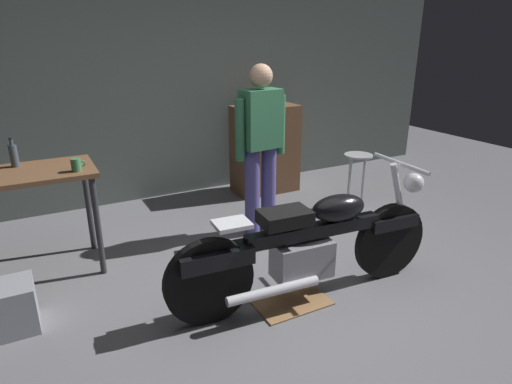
# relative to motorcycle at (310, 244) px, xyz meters

# --- Properties ---
(ground_plane) EXTENTS (12.00, 12.00, 0.00)m
(ground_plane) POSITION_rel_motorcycle_xyz_m (-0.11, 0.00, -0.45)
(ground_plane) COLOR slate
(back_wall) EXTENTS (8.00, 0.12, 3.10)m
(back_wall) POSITION_rel_motorcycle_xyz_m (-0.11, 2.80, 1.10)
(back_wall) COLOR #56605B
(back_wall) RESTS_ON ground_plane
(workbench) EXTENTS (1.30, 0.64, 0.90)m
(workbench) POSITION_rel_motorcycle_xyz_m (-1.93, 1.37, 0.34)
(workbench) COLOR brown
(workbench) RESTS_ON ground_plane
(motorcycle) EXTENTS (2.19, 0.60, 1.00)m
(motorcycle) POSITION_rel_motorcycle_xyz_m (0.00, 0.00, 0.00)
(motorcycle) COLOR black
(motorcycle) RESTS_ON ground_plane
(person_standing) EXTENTS (0.57, 0.26, 1.67)m
(person_standing) POSITION_rel_motorcycle_xyz_m (0.25, 1.24, 0.48)
(person_standing) COLOR #4E488F
(person_standing) RESTS_ON ground_plane
(shop_stool) EXTENTS (0.32, 0.32, 0.64)m
(shop_stool) POSITION_rel_motorcycle_xyz_m (1.55, 1.29, 0.05)
(shop_stool) COLOR #B2B2B7
(shop_stool) RESTS_ON ground_plane
(wooden_dresser) EXTENTS (0.80, 0.47, 1.10)m
(wooden_dresser) POSITION_rel_motorcycle_xyz_m (0.90, 2.30, 0.10)
(wooden_dresser) COLOR brown
(wooden_dresser) RESTS_ON ground_plane
(drip_tray) EXTENTS (0.56, 0.40, 0.01)m
(drip_tray) POSITION_rel_motorcycle_xyz_m (-0.16, 0.00, -0.44)
(drip_tray) COLOR olive
(drip_tray) RESTS_ON ground_plane
(storage_bin) EXTENTS (0.44, 0.32, 0.34)m
(storage_bin) POSITION_rel_motorcycle_xyz_m (-2.08, 0.62, -0.28)
(storage_bin) COLOR gray
(storage_bin) RESTS_ON ground_plane
(mug_green_speckled) EXTENTS (0.11, 0.08, 0.10)m
(mug_green_speckled) POSITION_rel_motorcycle_xyz_m (-1.43, 1.19, 0.50)
(mug_green_speckled) COLOR #3D7F4C
(mug_green_speckled) RESTS_ON workbench
(bottle) EXTENTS (0.06, 0.06, 0.24)m
(bottle) POSITION_rel_motorcycle_xyz_m (-1.85, 1.56, 0.55)
(bottle) COLOR #3F4C59
(bottle) RESTS_ON workbench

